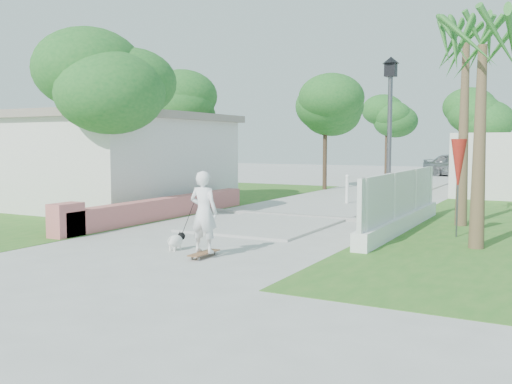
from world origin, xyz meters
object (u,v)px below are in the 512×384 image
Objects in this scene: street_lamp at (389,135)px; skateboarder at (196,215)px; parked_car at (460,165)px; patio_umbrella at (458,165)px; bollard at (347,189)px; dog at (176,240)px.

skateboarder is (-2.27, -5.65, -1.63)m from street_lamp.
street_lamp is at bearing -158.44° from parked_car.
patio_umbrella is at bearing -27.76° from street_lamp.
street_lamp reaches higher than skateboarder.
parked_car is (0.57, 29.07, -0.00)m from skateboarder.
patio_umbrella is (1.90, -1.00, -0.74)m from street_lamp.
parked_car is at bearing 86.97° from bollard.
street_lamp is 5.56m from bollard.
skateboarder reaches higher than bollard.
bollard is 2.00× the size of dog.
dog is (-4.83, -4.42, -1.48)m from patio_umbrella.
skateboarder is 3.07× the size of dog.
bollard is at bearing -165.62° from parked_car.
skateboarder is (0.43, -10.15, 0.21)m from bollard.
bollard is 0.23× the size of parked_car.
patio_umbrella is at bearing -134.65° from skateboarder.
patio_umbrella is 6.72m from dog.
street_lamp is 23.54m from parked_car.
skateboarder is at bearing -131.85° from patio_umbrella.
patio_umbrella reaches higher than skateboarder.
street_lamp reaches higher than bollard.
bollard is 18.95m from parked_car.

